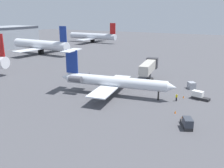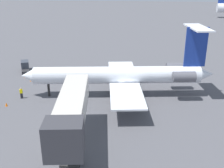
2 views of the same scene
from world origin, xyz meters
name	(u,v)px [view 1 (image 1 of 2)]	position (x,y,z in m)	size (l,w,h in m)	color
ground_plane	(114,92)	(0.00, 0.00, -0.05)	(400.00, 400.00, 0.10)	#4C4C51
regional_jet	(111,81)	(-2.46, -0.55, 3.46)	(20.27, 29.07, 10.45)	silver
jet_bridge	(149,66)	(13.15, -4.58, 4.55)	(13.78, 4.79, 6.25)	#B7B2A8
ground_crew_marshaller	(176,97)	(0.48, -15.75, 0.86)	(0.33, 0.44, 1.69)	black
baggage_tug_lead	(199,96)	(4.14, -20.06, 0.84)	(2.30, 4.22, 1.90)	#262628
baggage_tug_trailing	(187,123)	(-12.19, -20.64, 0.84)	(4.22, 2.92, 1.90)	#262628
cargo_container_uld	(192,85)	(11.89, -16.95, 0.87)	(2.62, 2.52, 1.74)	#999EA8
traffic_cone_near	(183,117)	(-8.39, -19.08, 0.28)	(0.36, 0.36, 0.55)	orange
traffic_cone_mid	(175,112)	(-6.78, -17.29, 0.28)	(0.36, 0.36, 0.55)	orange
traffic_cone_far	(184,97)	(3.35, -16.75, 0.28)	(0.36, 0.36, 0.55)	orange
parked_airliner_east_mid	(41,45)	(36.89, 59.61, 4.50)	(29.65, 35.08, 13.79)	silver
parked_airliner_east_end	(93,36)	(91.43, 63.98, 4.29)	(30.44, 36.14, 13.38)	silver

